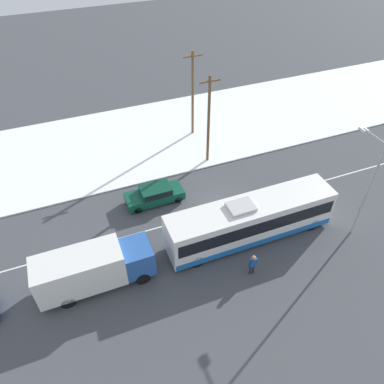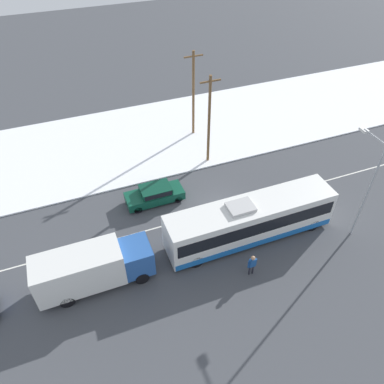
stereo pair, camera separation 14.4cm
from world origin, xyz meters
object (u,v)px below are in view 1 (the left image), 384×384
at_px(box_truck, 92,268).
at_px(utility_pole_snowlot, 193,93).
at_px(utility_pole_roadside, 209,120).
at_px(streetlamp, 367,177).
at_px(city_bus, 251,220).
at_px(sedan_car, 155,194).
at_px(pedestrian_at_stop, 253,263).

xyz_separation_m(box_truck, utility_pole_snowlot, (12.54, 14.53, 2.74)).
relative_size(utility_pole_roadside, utility_pole_snowlot, 0.98).
xyz_separation_m(utility_pole_roadside, utility_pole_snowlot, (0.45, 4.81, 0.09)).
height_order(box_truck, streetlamp, streetlamp).
relative_size(city_bus, sedan_car, 2.66).
height_order(sedan_car, utility_pole_roadside, utility_pole_roadside).
distance_m(city_bus, utility_pole_roadside, 10.04).
height_order(city_bus, utility_pole_roadside, utility_pole_roadside).
bearing_deg(utility_pole_roadside, utility_pole_snowlot, 84.63).
bearing_deg(city_bus, sedan_car, 130.51).
xyz_separation_m(city_bus, box_truck, (-11.22, -0.08, 0.02)).
bearing_deg(utility_pole_snowlot, sedan_car, -128.27).
bearing_deg(pedestrian_at_stop, box_truck, 163.17).
bearing_deg(sedan_car, city_bus, 130.51).
height_order(pedestrian_at_stop, utility_pole_roadside, utility_pole_roadside).
bearing_deg(box_truck, streetlamp, -6.16).
xyz_separation_m(sedan_car, utility_pole_roadside, (6.11, 3.51, 3.53)).
relative_size(sedan_car, pedestrian_at_stop, 2.60).
relative_size(pedestrian_at_stop, utility_pole_snowlot, 0.21).
bearing_deg(box_truck, pedestrian_at_stop, -16.83).
distance_m(city_bus, box_truck, 11.22).
height_order(city_bus, utility_pole_snowlot, utility_pole_snowlot).
distance_m(utility_pole_roadside, utility_pole_snowlot, 4.83).
height_order(city_bus, streetlamp, streetlamp).
xyz_separation_m(pedestrian_at_stop, utility_pole_roadside, (2.28, 12.69, 3.23)).
bearing_deg(streetlamp, pedestrian_at_stop, -173.64).
bearing_deg(utility_pole_roadside, box_truck, -141.20).
relative_size(streetlamp, utility_pole_roadside, 0.96).
height_order(box_truck, pedestrian_at_stop, box_truck).
bearing_deg(city_bus, utility_pole_snowlot, 84.77).
bearing_deg(sedan_car, streetlamp, 146.75).
distance_m(pedestrian_at_stop, utility_pole_roadside, 13.29).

